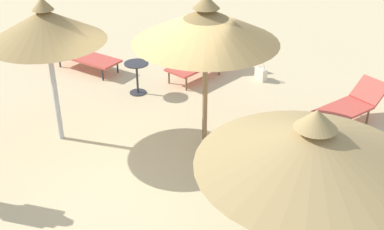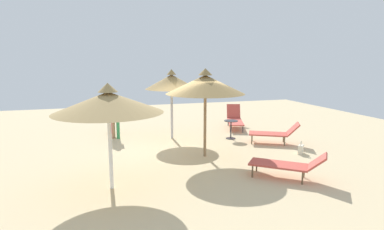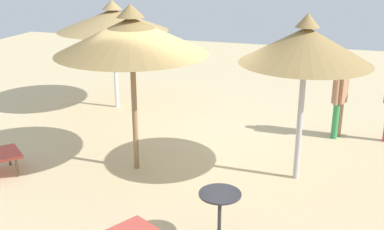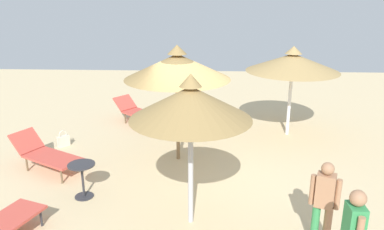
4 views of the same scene
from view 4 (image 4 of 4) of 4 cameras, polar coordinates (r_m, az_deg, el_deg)
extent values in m
cube|color=beige|center=(9.11, 1.60, -8.92)|extent=(24.00, 24.00, 0.10)
cylinder|color=white|center=(11.45, 14.40, 2.51)|extent=(0.09, 0.09, 2.25)
cone|color=tan|center=(11.22, 14.81, 7.60)|extent=(2.63, 2.63, 0.51)
cone|color=tan|center=(11.17, 14.95, 9.38)|extent=(0.47, 0.47, 0.22)
cylinder|color=olive|center=(9.39, -2.13, 0.19)|extent=(0.09, 0.09, 2.41)
cone|color=#997A47|center=(9.10, -2.22, 7.26)|extent=(2.55, 2.55, 0.60)
cone|color=#997A47|center=(9.03, -2.25, 9.77)|extent=(0.46, 0.46, 0.22)
cylinder|color=#B2B2B7|center=(6.81, -0.20, -7.48)|extent=(0.10, 0.10, 2.29)
cone|color=#997A47|center=(6.40, -0.21, 1.84)|extent=(2.11, 2.11, 0.58)
cone|color=#997A47|center=(6.30, -0.21, 5.23)|extent=(0.38, 0.38, 0.22)
cube|color=#CC4C3F|center=(12.11, -7.10, 0.02)|extent=(1.60, 1.48, 0.05)
cylinder|color=brown|center=(11.89, -4.03, -1.21)|extent=(0.04, 0.04, 0.34)
cylinder|color=brown|center=(11.54, -5.98, -1.87)|extent=(0.04, 0.04, 0.34)
cylinder|color=brown|center=(12.81, -8.03, 0.08)|extent=(0.04, 0.04, 0.34)
cylinder|color=brown|center=(12.49, -9.95, -0.49)|extent=(0.04, 0.04, 0.34)
cube|color=#CC4C3F|center=(12.78, -10.00, 1.82)|extent=(0.76, 0.79, 0.40)
cylinder|color=#2D2D33|center=(8.02, -24.52, -13.06)|extent=(0.04, 0.04, 0.31)
cylinder|color=#2D2D33|center=(7.67, -21.60, -14.17)|extent=(0.04, 0.04, 0.31)
cube|color=#CC4C3F|center=(9.54, -20.07, -6.03)|extent=(1.58, 1.28, 0.05)
cylinder|color=brown|center=(9.36, -16.24, -7.42)|extent=(0.04, 0.04, 0.34)
cylinder|color=brown|center=(9.03, -18.90, -8.67)|extent=(0.04, 0.04, 0.34)
cylinder|color=brown|center=(10.22, -20.86, -5.72)|extent=(0.04, 0.04, 0.34)
cylinder|color=brown|center=(9.92, -23.43, -6.77)|extent=(0.04, 0.04, 0.34)
cube|color=#CC4C3F|center=(10.15, -23.49, -3.57)|extent=(0.71, 0.81, 0.46)
cylinder|color=#A57554|center=(6.92, 19.51, -15.52)|extent=(0.13, 0.13, 0.75)
cylinder|color=#338C4C|center=(6.93, 17.88, -15.28)|extent=(0.13, 0.13, 0.75)
cube|color=#A57554|center=(6.59, 19.28, -10.58)|extent=(0.35, 0.31, 0.57)
sphere|color=#A57554|center=(6.42, 19.63, -7.55)|extent=(0.20, 0.20, 0.20)
cylinder|color=#A57554|center=(6.60, 20.97, -11.03)|extent=(0.09, 0.09, 0.52)
cylinder|color=#A57554|center=(6.62, 17.54, -10.54)|extent=(0.09, 0.09, 0.52)
cube|color=#338C4C|center=(5.69, 23.03, -14.98)|extent=(0.22, 0.30, 0.61)
sphere|color=#A57554|center=(5.49, 23.57, -11.32)|extent=(0.22, 0.22, 0.22)
cylinder|color=#A57554|center=(5.86, 22.34, -14.16)|extent=(0.09, 0.09, 0.56)
cube|color=beige|center=(11.10, -18.64, -3.72)|extent=(0.32, 0.33, 0.29)
torus|color=beige|center=(11.03, -18.74, -2.77)|extent=(0.18, 0.18, 0.23)
cylinder|color=#2D2D33|center=(8.10, -16.21, -7.14)|extent=(0.55, 0.55, 0.02)
cylinder|color=#2D2D33|center=(8.26, -15.98, -9.49)|extent=(0.05, 0.05, 0.72)
cylinder|color=#2D2D33|center=(8.43, -15.78, -11.60)|extent=(0.39, 0.39, 0.02)
camera|label=1|loc=(12.85, 38.79, 18.88)|focal=46.48mm
camera|label=2|loc=(18.91, 11.13, 14.94)|focal=30.32mm
camera|label=3|loc=(9.64, -52.29, 8.70)|focal=44.10mm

